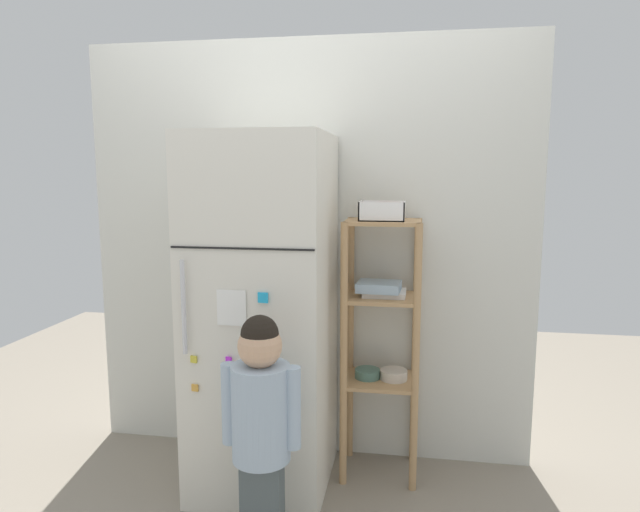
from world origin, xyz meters
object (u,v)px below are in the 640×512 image
at_px(child_standing, 261,412).
at_px(fruit_bin, 384,213).
at_px(refrigerator, 263,314).
at_px(pantry_shelf_unit, 381,326).

xyz_separation_m(child_standing, fruit_bin, (0.43, 0.68, 0.74)).
relative_size(child_standing, fruit_bin, 4.59).
relative_size(refrigerator, child_standing, 1.73).
bearing_deg(refrigerator, pantry_shelf_unit, 16.74).
bearing_deg(fruit_bin, child_standing, -122.39).
height_order(refrigerator, child_standing, refrigerator).
relative_size(child_standing, pantry_shelf_unit, 0.76).
bearing_deg(child_standing, refrigerator, 103.73).
height_order(refrigerator, fruit_bin, refrigerator).
distance_m(refrigerator, child_standing, 0.60).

